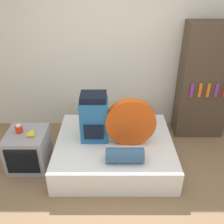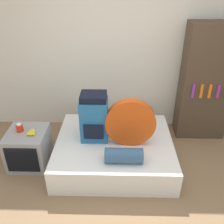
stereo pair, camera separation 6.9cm
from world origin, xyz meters
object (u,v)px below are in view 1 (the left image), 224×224
(bookshelf, at_px, (204,83))
(backpack, at_px, (94,118))
(television, at_px, (28,149))
(tent_bag, at_px, (131,122))
(canister, at_px, (19,129))
(sleeping_roll, at_px, (125,155))

(bookshelf, bearing_deg, backpack, -157.62)
(backpack, bearing_deg, television, -171.25)
(television, height_order, bookshelf, bookshelf)
(backpack, relative_size, bookshelf, 0.37)
(tent_bag, distance_m, bookshelf, 1.46)
(backpack, relative_size, canister, 5.85)
(television, bearing_deg, canister, 157.96)
(bookshelf, bearing_deg, sleeping_roll, -137.04)
(canister, relative_size, bookshelf, 0.06)
(sleeping_roll, relative_size, canister, 4.04)
(television, xyz_separation_m, canister, (-0.08, 0.03, 0.32))
(backpack, distance_m, sleeping_roll, 0.68)
(sleeping_roll, bearing_deg, tent_bag, 76.97)
(bookshelf, bearing_deg, television, -162.23)
(tent_bag, xyz_separation_m, sleeping_roll, (-0.09, -0.38, -0.24))
(sleeping_roll, xyz_separation_m, television, (-1.32, 0.36, -0.19))
(tent_bag, xyz_separation_m, bookshelf, (1.19, 0.81, 0.22))
(sleeping_roll, distance_m, canister, 1.46)
(backpack, distance_m, television, 1.02)
(tent_bag, bearing_deg, canister, 179.51)
(backpack, xyz_separation_m, bookshelf, (1.68, 0.69, 0.22))
(sleeping_roll, relative_size, bookshelf, 0.26)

